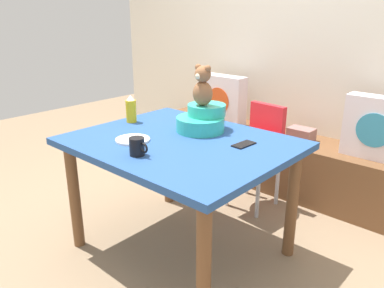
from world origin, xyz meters
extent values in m
plane|color=#8C7256|center=(0.00, 0.00, 0.00)|extent=(8.00, 8.00, 0.00)
cube|color=silver|center=(0.00, 1.52, 1.30)|extent=(4.40, 0.10, 2.60)
cube|color=brown|center=(0.00, 1.25, 0.23)|extent=(2.60, 0.44, 0.46)
cube|color=silver|center=(-0.64, 1.23, 0.68)|extent=(0.44, 0.14, 0.44)
cylinder|color=#D84C1E|center=(-0.64, 1.16, 0.68)|extent=(0.24, 0.01, 0.24)
cube|color=silver|center=(0.72, 1.23, 0.68)|extent=(0.44, 0.14, 0.44)
cylinder|color=teal|center=(0.72, 1.16, 0.68)|extent=(0.24, 0.01, 0.24)
cube|color=#8C6561|center=(0.15, 1.25, 0.51)|extent=(0.20, 0.14, 0.10)
cube|color=#264C8C|center=(0.00, 0.00, 0.72)|extent=(1.24, 1.01, 0.04)
cylinder|color=brown|center=(-0.53, -0.41, 0.35)|extent=(0.07, 0.07, 0.70)
cylinder|color=brown|center=(0.53, -0.41, 0.35)|extent=(0.07, 0.07, 0.70)
cylinder|color=brown|center=(-0.53, 0.41, 0.35)|extent=(0.07, 0.07, 0.70)
cylinder|color=brown|center=(0.53, 0.41, 0.35)|extent=(0.07, 0.07, 0.70)
cylinder|color=red|center=(0.00, 0.80, 0.51)|extent=(0.34, 0.34, 0.10)
cube|color=red|center=(0.01, 0.94, 0.67)|extent=(0.30, 0.08, 0.24)
cube|color=white|center=(-0.02, 0.62, 0.58)|extent=(0.32, 0.23, 0.02)
cylinder|color=silver|center=(-0.14, 0.66, 0.23)|extent=(0.03, 0.03, 0.46)
cylinder|color=silver|center=(0.14, 0.66, 0.23)|extent=(0.03, 0.03, 0.46)
cylinder|color=silver|center=(-0.14, 0.94, 0.23)|extent=(0.03, 0.03, 0.46)
cylinder|color=silver|center=(0.14, 0.94, 0.23)|extent=(0.03, 0.03, 0.46)
cylinder|color=#2EB59E|center=(-0.03, 0.21, 0.79)|extent=(0.30, 0.30, 0.09)
cylinder|color=#2EB59E|center=(-0.03, 0.27, 0.86)|extent=(0.24, 0.24, 0.07)
ellipsoid|color=#8E5B39|center=(-0.03, 0.23, 0.97)|extent=(0.13, 0.11, 0.15)
sphere|color=#8E5B39|center=(-0.03, 0.23, 1.09)|extent=(0.10, 0.10, 0.10)
sphere|color=beige|center=(-0.03, 0.19, 1.08)|extent=(0.04, 0.04, 0.04)
sphere|color=#8E5B39|center=(-0.07, 0.23, 1.13)|extent=(0.04, 0.04, 0.04)
sphere|color=#8E5B39|center=(0.01, 0.23, 1.13)|extent=(0.04, 0.04, 0.04)
cylinder|color=gold|center=(-0.51, 0.06, 0.81)|extent=(0.07, 0.07, 0.15)
cone|color=white|center=(-0.51, 0.06, 0.91)|extent=(0.06, 0.06, 0.03)
cylinder|color=black|center=(0.00, -0.33, 0.79)|extent=(0.08, 0.08, 0.09)
torus|color=black|center=(0.05, -0.33, 0.79)|extent=(0.06, 0.01, 0.06)
cylinder|color=white|center=(-0.20, -0.19, 0.75)|extent=(0.20, 0.20, 0.01)
cube|color=black|center=(0.32, 0.17, 0.74)|extent=(0.08, 0.15, 0.01)
camera|label=1|loc=(1.45, -1.52, 1.45)|focal=35.69mm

